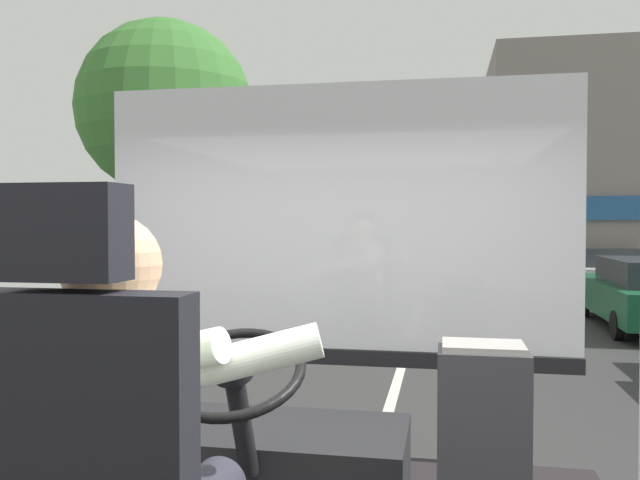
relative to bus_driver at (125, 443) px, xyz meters
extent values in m
cube|color=#323232|center=(0.12, 9.26, -1.53)|extent=(18.00, 44.00, 0.05)
cube|color=silver|center=(0.12, 9.26, -1.50)|extent=(0.12, 39.60, 0.00)
cube|color=black|center=(0.00, -0.22, 0.03)|extent=(0.48, 0.10, 0.66)
cube|color=black|center=(0.00, -0.22, 0.47)|extent=(0.22, 0.10, 0.18)
cylinder|color=silver|center=(0.00, -0.06, 0.00)|extent=(0.35, 0.35, 0.60)
cube|color=#B2842D|center=(0.00, 0.12, 0.07)|extent=(0.06, 0.01, 0.37)
sphere|color=tan|center=(0.00, -0.06, 0.40)|extent=(0.21, 0.21, 0.21)
cylinder|color=silver|center=(0.11, 0.22, 0.12)|extent=(0.59, 0.21, 0.23)
cylinder|color=silver|center=(-0.11, 0.22, 0.12)|extent=(0.59, 0.21, 0.23)
cube|color=black|center=(0.00, 1.21, -0.54)|extent=(1.10, 0.56, 0.40)
cylinder|color=black|center=(0.00, 0.84, -0.22)|extent=(0.07, 0.25, 0.43)
torus|color=black|center=(0.00, 0.75, -0.01)|extent=(0.49, 0.46, 0.24)
cylinder|color=black|center=(0.00, 0.75, -0.01)|extent=(0.14, 0.14, 0.08)
cube|color=#333338|center=(0.81, 0.77, -0.33)|extent=(0.28, 0.21, 0.83)
cube|color=#9E9993|center=(0.81, 0.77, 0.10)|extent=(0.25, 0.19, 0.02)
cube|color=silver|center=(0.12, 2.08, 0.51)|extent=(2.50, 0.01, 1.40)
cube|color=black|center=(0.12, 2.08, -0.23)|extent=(2.50, 0.08, 0.08)
cylinder|color=#4C3828|center=(-4.02, 9.23, -0.04)|extent=(0.26, 0.26, 2.94)
sphere|color=#376E2D|center=(-4.02, 9.23, 2.40)|extent=(2.98, 2.98, 2.98)
cylinder|color=black|center=(3.53, 12.96, -1.26)|extent=(0.14, 0.49, 0.49)
cylinder|color=black|center=(3.53, 10.32, -1.26)|extent=(0.14, 0.49, 0.49)
cube|color=silver|center=(4.65, 16.87, -0.96)|extent=(1.72, 3.88, 0.60)
cube|color=#282D33|center=(4.65, 16.64, -0.43)|extent=(1.41, 2.14, 0.46)
cylinder|color=black|center=(5.47, 18.08, -1.26)|extent=(0.14, 0.49, 0.49)
cylinder|color=black|center=(3.83, 18.08, -1.26)|extent=(0.14, 0.49, 0.49)
cylinder|color=black|center=(3.83, 15.67, -1.26)|extent=(0.14, 0.49, 0.49)
cube|color=maroon|center=(4.64, 23.87, -0.89)|extent=(1.96, 4.05, 0.68)
cube|color=#282D33|center=(4.64, 23.63, -0.29)|extent=(1.60, 2.23, 0.52)
cylinder|color=black|center=(5.57, 25.13, -1.23)|extent=(0.14, 0.56, 0.56)
cylinder|color=black|center=(3.71, 25.13, -1.23)|extent=(0.14, 0.56, 0.56)
cylinder|color=black|center=(5.57, 22.62, -1.23)|extent=(0.14, 0.56, 0.56)
cylinder|color=black|center=(3.71, 22.62, -1.23)|extent=(0.14, 0.56, 0.56)
camera|label=1|loc=(0.69, -1.32, 0.49)|focal=36.79mm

